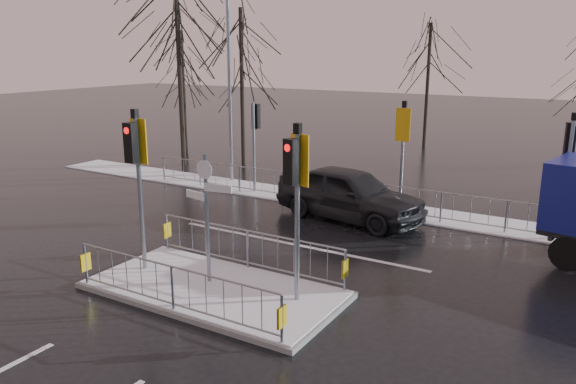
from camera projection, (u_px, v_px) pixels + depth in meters
The scene contains 11 objects.
ground at pixel (214, 292), 13.11m from camera, with size 120.00×120.00×0.00m, color black.
snow_verge at pixel (362, 206), 20.25m from camera, with size 30.00×2.00×0.04m, color white.
lane_markings at pixel (205, 297), 12.83m from camera, with size 8.00×11.38×0.01m.
traffic_island at pixel (214, 276), 13.03m from camera, with size 6.00×3.04×4.15m.
far_kerb_fixtures at pixel (365, 182), 19.44m from camera, with size 18.00×0.65×3.83m.
car_far_lane at pixel (350, 194), 18.53m from camera, with size 2.06×5.13×1.75m, color black.
tree_near_a at pixel (178, 35), 25.96m from camera, with size 4.75×4.75×8.97m.
tree_near_b at pixel (241, 57), 26.20m from camera, with size 4.00×4.00×7.55m.
tree_near_c at pixel (183, 69), 29.43m from camera, with size 3.50×3.50×6.61m.
tree_far_a at pixel (429, 61), 31.20m from camera, with size 3.75×3.75×7.08m.
street_lamp_left at pixel (231, 74), 23.09m from camera, with size 1.25×0.18×8.20m.
Camera 1 is at (7.70, -9.52, 5.52)m, focal length 35.00 mm.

